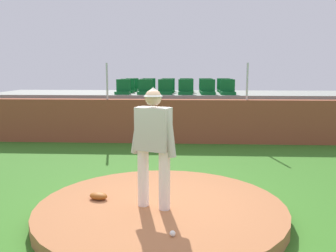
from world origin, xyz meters
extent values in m
plane|color=#336E1F|center=(0.00, 0.00, 0.00)|extent=(60.00, 60.00, 0.00)
cylinder|color=#A8663E|center=(0.00, 0.00, 0.10)|extent=(3.79, 3.79, 0.19)
cylinder|color=white|center=(-0.26, -0.05, 0.63)|extent=(0.17, 0.17, 0.87)
cylinder|color=white|center=(0.07, -0.18, 0.63)|extent=(0.17, 0.17, 0.87)
cube|color=#B7B2A8|center=(-0.10, -0.11, 1.38)|extent=(0.55, 0.42, 0.63)
cylinder|color=#B7B2A8|center=(-0.34, -0.02, 1.34)|extent=(0.26, 0.19, 0.71)
cylinder|color=#B7B2A8|center=(0.14, -0.21, 1.34)|extent=(0.23, 0.18, 0.71)
sphere|color=tan|center=(-0.10, -0.11, 1.83)|extent=(0.24, 0.24, 0.24)
cone|color=#B7B2A8|center=(-0.10, -0.11, 1.92)|extent=(0.36, 0.36, 0.13)
sphere|color=white|center=(0.22, -1.06, 0.23)|extent=(0.07, 0.07, 0.07)
ellipsoid|color=#914816|center=(-1.01, 0.17, 0.25)|extent=(0.35, 0.28, 0.11)
cube|color=brown|center=(0.00, 5.77, 0.67)|extent=(14.89, 0.40, 1.34)
cylinder|color=silver|center=(-2.07, 5.77, 1.89)|extent=(0.06, 0.06, 1.10)
cylinder|color=silver|center=(2.19, 5.77, 1.89)|extent=(0.06, 0.06, 1.10)
cube|color=gray|center=(0.00, 7.84, 0.71)|extent=(13.03, 3.06, 1.42)
cube|color=#0C5824|center=(-1.78, 6.78, 1.47)|extent=(0.48, 0.44, 0.10)
cube|color=#0C5824|center=(-1.78, 6.96, 1.72)|extent=(0.48, 0.08, 0.40)
cube|color=#0C5824|center=(-1.03, 6.76, 1.47)|extent=(0.48, 0.44, 0.10)
cube|color=#0C5824|center=(-1.03, 6.94, 1.72)|extent=(0.48, 0.08, 0.40)
cube|color=#0C5824|center=(-0.36, 6.78, 1.47)|extent=(0.48, 0.44, 0.10)
cube|color=#0C5824|center=(-0.36, 6.96, 1.72)|extent=(0.48, 0.08, 0.40)
cube|color=#0C5824|center=(0.33, 6.75, 1.47)|extent=(0.48, 0.44, 0.10)
cube|color=#0C5824|center=(0.33, 6.93, 1.72)|extent=(0.48, 0.08, 0.40)
cube|color=#0C5824|center=(1.08, 6.76, 1.47)|extent=(0.48, 0.44, 0.10)
cube|color=#0C5824|center=(1.08, 6.94, 1.72)|extent=(0.48, 0.08, 0.40)
cube|color=#0C5824|center=(1.73, 6.75, 1.47)|extent=(0.48, 0.44, 0.10)
cube|color=#0C5824|center=(1.73, 6.93, 1.72)|extent=(0.48, 0.08, 0.40)
cube|color=#0C5824|center=(-1.76, 7.57, 1.47)|extent=(0.48, 0.44, 0.10)
cube|color=#0C5824|center=(-1.76, 7.75, 1.72)|extent=(0.48, 0.08, 0.40)
cube|color=#0C5824|center=(-1.06, 7.56, 1.47)|extent=(0.48, 0.44, 0.10)
cube|color=#0C5824|center=(-1.06, 7.74, 1.72)|extent=(0.48, 0.08, 0.40)
cube|color=#0C5824|center=(-0.33, 7.56, 1.47)|extent=(0.48, 0.44, 0.10)
cube|color=#0C5824|center=(-0.33, 7.74, 1.72)|extent=(0.48, 0.08, 0.40)
cube|color=#0C5824|center=(0.37, 7.57, 1.47)|extent=(0.48, 0.44, 0.10)
cube|color=#0C5824|center=(0.37, 7.75, 1.72)|extent=(0.48, 0.08, 0.40)
cube|color=#0C5824|center=(1.07, 7.57, 1.47)|extent=(0.48, 0.44, 0.10)
cube|color=#0C5824|center=(1.07, 7.75, 1.72)|extent=(0.48, 0.08, 0.40)
cube|color=#0C5824|center=(1.75, 7.57, 1.47)|extent=(0.48, 0.44, 0.10)
cube|color=#0C5824|center=(1.75, 7.75, 1.72)|extent=(0.48, 0.08, 0.40)
cube|color=#0C5824|center=(-1.73, 8.41, 1.47)|extent=(0.48, 0.44, 0.10)
cube|color=#0C5824|center=(-1.73, 8.59, 1.72)|extent=(0.48, 0.08, 0.40)
cube|color=#0C5824|center=(-1.07, 8.39, 1.47)|extent=(0.48, 0.44, 0.10)
cube|color=#0C5824|center=(-1.07, 8.57, 1.72)|extent=(0.48, 0.08, 0.40)
cube|color=#0C5824|center=(-0.33, 8.38, 1.47)|extent=(0.48, 0.44, 0.10)
cube|color=#0C5824|center=(-0.33, 8.56, 1.72)|extent=(0.48, 0.08, 0.40)
cube|color=#0C5824|center=(0.35, 8.42, 1.47)|extent=(0.48, 0.44, 0.10)
cube|color=#0C5824|center=(0.35, 8.60, 1.72)|extent=(0.48, 0.08, 0.40)
cube|color=#0C5824|center=(1.07, 8.39, 1.47)|extent=(0.48, 0.44, 0.10)
cube|color=#0C5824|center=(1.07, 8.57, 1.72)|extent=(0.48, 0.08, 0.40)
cube|color=#0C5824|center=(1.75, 8.40, 1.47)|extent=(0.48, 0.44, 0.10)
cube|color=#0C5824|center=(1.75, 8.58, 1.72)|extent=(0.48, 0.08, 0.40)
camera|label=1|loc=(0.39, -5.24, 2.22)|focal=38.56mm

